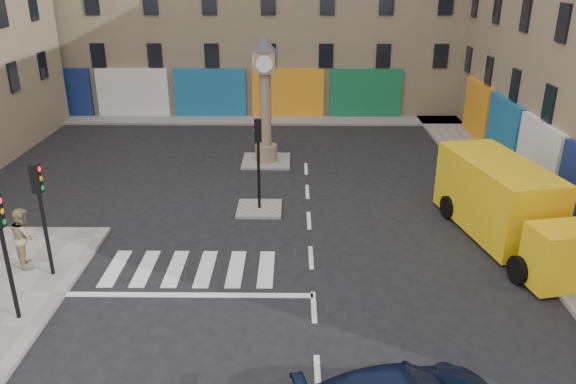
{
  "coord_description": "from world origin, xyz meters",
  "views": [
    {
      "loc": [
        -0.6,
        -12.97,
        9.32
      ],
      "look_at": [
        -0.8,
        5.06,
        2.0
      ],
      "focal_mm": 35.0,
      "sensor_mm": 36.0,
      "label": 1
    }
  ],
  "objects_px": {
    "traffic_light_island": "(258,150)",
    "clock_pillar": "(265,93)",
    "traffic_light_left_far": "(40,202)",
    "traffic_light_left_near": "(2,238)",
    "pedestrian_tan": "(24,237)",
    "yellow_van": "(507,205)"
  },
  "relations": [
    {
      "from": "traffic_light_island",
      "to": "clock_pillar",
      "type": "xyz_separation_m",
      "value": [
        0.0,
        6.0,
        0.96
      ]
    },
    {
      "from": "traffic_light_left_far",
      "to": "traffic_light_left_near",
      "type": "bearing_deg",
      "value": -90.0
    },
    {
      "from": "traffic_light_island",
      "to": "pedestrian_tan",
      "type": "distance_m",
      "value": 8.88
    },
    {
      "from": "clock_pillar",
      "to": "yellow_van",
      "type": "relative_size",
      "value": 0.78
    },
    {
      "from": "traffic_light_left_far",
      "to": "pedestrian_tan",
      "type": "relative_size",
      "value": 1.85
    },
    {
      "from": "traffic_light_island",
      "to": "clock_pillar",
      "type": "bearing_deg",
      "value": 90.0
    },
    {
      "from": "traffic_light_left_far",
      "to": "yellow_van",
      "type": "relative_size",
      "value": 0.48
    },
    {
      "from": "traffic_light_island",
      "to": "pedestrian_tan",
      "type": "relative_size",
      "value": 1.85
    },
    {
      "from": "traffic_light_left_near",
      "to": "clock_pillar",
      "type": "height_order",
      "value": "clock_pillar"
    },
    {
      "from": "traffic_light_left_far",
      "to": "pedestrian_tan",
      "type": "bearing_deg",
      "value": 150.01
    },
    {
      "from": "traffic_light_left_near",
      "to": "traffic_light_island",
      "type": "bearing_deg",
      "value": 51.07
    },
    {
      "from": "traffic_light_island",
      "to": "clock_pillar",
      "type": "height_order",
      "value": "clock_pillar"
    },
    {
      "from": "traffic_light_left_near",
      "to": "clock_pillar",
      "type": "relative_size",
      "value": 0.61
    },
    {
      "from": "traffic_light_left_far",
      "to": "yellow_van",
      "type": "height_order",
      "value": "traffic_light_left_far"
    },
    {
      "from": "traffic_light_left_far",
      "to": "traffic_light_island",
      "type": "bearing_deg",
      "value": 40.6
    },
    {
      "from": "yellow_van",
      "to": "pedestrian_tan",
      "type": "relative_size",
      "value": 3.9
    },
    {
      "from": "clock_pillar",
      "to": "pedestrian_tan",
      "type": "distance_m",
      "value": 13.27
    },
    {
      "from": "clock_pillar",
      "to": "yellow_van",
      "type": "xyz_separation_m",
      "value": [
        9.01,
        -8.51,
        -2.19
      ]
    },
    {
      "from": "yellow_van",
      "to": "traffic_light_island",
      "type": "bearing_deg",
      "value": 153.46
    },
    {
      "from": "clock_pillar",
      "to": "yellow_van",
      "type": "height_order",
      "value": "clock_pillar"
    },
    {
      "from": "traffic_light_left_far",
      "to": "traffic_light_island",
      "type": "distance_m",
      "value": 8.3
    },
    {
      "from": "traffic_light_left_far",
      "to": "yellow_van",
      "type": "bearing_deg",
      "value": 10.68
    }
  ]
}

